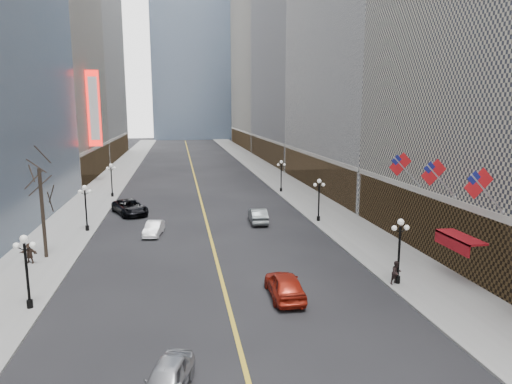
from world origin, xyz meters
name	(u,v)px	position (x,y,z in m)	size (l,w,h in m)	color
sidewalk_east	(289,187)	(14.00, 70.00, 0.07)	(6.00, 230.00, 0.15)	gray
sidewalk_west	(101,192)	(-14.00, 70.00, 0.07)	(6.00, 230.00, 0.15)	gray
lane_line	(195,180)	(0.00, 80.00, 0.01)	(0.25, 200.00, 0.02)	gold
bldg_east_c	(321,54)	(29.88, 106.00, 24.18)	(26.60, 40.60, 48.80)	gray
bldg_east_d	(280,47)	(29.90, 149.00, 31.17)	(26.60, 46.60, 62.80)	#B2AB93
bldg_west_c	(8,27)	(-29.88, 87.00, 25.19)	(26.60, 30.60, 50.80)	#B2AB93
bldg_west_d	(56,3)	(-29.92, 121.00, 36.17)	(26.60, 38.60, 72.80)	beige
streetlamp_east_1	(400,244)	(11.80, 30.00, 2.90)	(1.26, 0.44, 4.52)	black
streetlamp_east_2	(319,195)	(11.80, 48.00, 2.90)	(1.26, 0.44, 4.52)	black
streetlamp_east_3	(281,173)	(11.80, 66.00, 2.90)	(1.26, 0.44, 4.52)	black
streetlamp_west_1	(26,264)	(-11.80, 30.00, 2.90)	(1.26, 0.44, 4.52)	black
streetlamp_west_2	(86,203)	(-11.80, 48.00, 2.90)	(1.26, 0.44, 4.52)	black
streetlamp_west_3	(111,177)	(-11.80, 66.00, 2.90)	(1.26, 0.44, 4.52)	black
flag_3	(481,186)	(15.31, 27.00, 7.29)	(2.87, 0.12, 2.87)	#B2B2B7
flag_4	(436,175)	(15.31, 32.00, 7.29)	(2.87, 0.12, 2.87)	#B2B2B7
flag_5	(402,166)	(15.31, 37.00, 7.29)	(2.87, 0.12, 2.87)	#B2B2B7
awning_c	(458,239)	(16.11, 30.00, 3.08)	(1.40, 4.00, 0.93)	maroon
theatre_marquee	(94,109)	(-15.88, 80.00, 12.00)	(2.00, 0.55, 12.00)	red
tree_west_far	(40,182)	(-13.50, 40.00, 6.24)	(3.60, 3.60, 7.92)	#2D231C
car_nb_near	(167,379)	(-3.52, 20.24, 0.70)	(1.65, 4.09, 1.39)	#A3A5AB
car_nb_mid	(154,228)	(-5.29, 45.69, 0.66)	(1.40, 4.03, 1.33)	white
car_nb_far	(130,207)	(-8.40, 55.14, 0.85)	(2.82, 6.11, 1.70)	black
car_sb_mid	(285,285)	(3.70, 29.27, 0.85)	(2.00, 4.97, 1.69)	#9C1F11
car_sb_far	(258,216)	(5.37, 48.72, 0.79)	(1.67, 4.80, 1.58)	#4F5557
ped_east_walk	(396,273)	(11.60, 29.83, 0.97)	(0.80, 0.44, 1.64)	black
ped_west_far	(29,253)	(-14.31, 38.61, 0.95)	(1.49, 0.43, 1.60)	#32241C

